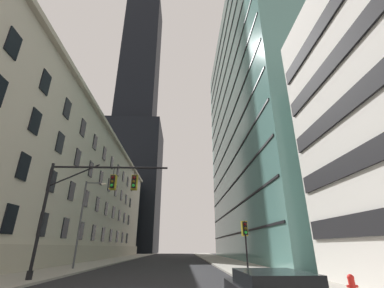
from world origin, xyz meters
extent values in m
cube|color=beige|center=(-19.10, 30.43, 11.00)|extent=(16.19, 72.87, 22.00)
cube|color=#B2A893|center=(-10.75, 30.43, 21.30)|extent=(0.70, 72.87, 0.60)
cube|color=#B2A893|center=(-10.85, 30.43, 1.10)|extent=(0.50, 72.87, 2.20)
cube|color=black|center=(-10.95, 8.00, 4.00)|extent=(0.14, 1.40, 2.20)
cube|color=black|center=(-10.95, 13.00, 4.00)|extent=(0.14, 1.40, 2.20)
cube|color=black|center=(-10.95, 18.00, 4.00)|extent=(0.14, 1.40, 2.20)
cube|color=black|center=(-10.95, 23.00, 4.00)|extent=(0.14, 1.40, 2.20)
cube|color=black|center=(-10.95, 28.00, 4.00)|extent=(0.14, 1.40, 2.20)
cube|color=black|center=(-10.95, 33.00, 4.00)|extent=(0.14, 1.40, 2.20)
cube|color=black|center=(-10.95, 38.00, 4.00)|extent=(0.14, 1.40, 2.20)
cube|color=black|center=(-10.95, 43.00, 4.00)|extent=(0.14, 1.40, 2.20)
cube|color=black|center=(-10.95, 48.00, 4.00)|extent=(0.14, 1.40, 2.20)
cube|color=black|center=(-10.95, 53.00, 4.00)|extent=(0.14, 1.40, 2.20)
cube|color=black|center=(-10.95, 8.00, 8.20)|extent=(0.14, 1.40, 2.20)
cube|color=black|center=(-10.95, 13.00, 8.20)|extent=(0.14, 1.40, 2.20)
cube|color=black|center=(-10.95, 18.00, 8.20)|extent=(0.14, 1.40, 2.20)
cube|color=black|center=(-10.95, 23.00, 8.20)|extent=(0.14, 1.40, 2.20)
cube|color=black|center=(-10.95, 28.00, 8.20)|extent=(0.14, 1.40, 2.20)
cube|color=black|center=(-10.95, 33.00, 8.20)|extent=(0.14, 1.40, 2.20)
cube|color=black|center=(-10.95, 38.00, 8.20)|extent=(0.14, 1.40, 2.20)
cube|color=black|center=(-10.95, 43.00, 8.20)|extent=(0.14, 1.40, 2.20)
cube|color=black|center=(-10.95, 48.00, 8.20)|extent=(0.14, 1.40, 2.20)
cube|color=black|center=(-10.95, 53.00, 8.20)|extent=(0.14, 1.40, 2.20)
cube|color=black|center=(-10.95, 8.00, 12.40)|extent=(0.14, 1.40, 2.20)
cube|color=black|center=(-10.95, 13.00, 12.40)|extent=(0.14, 1.40, 2.20)
cube|color=black|center=(-10.95, 18.00, 12.40)|extent=(0.14, 1.40, 2.20)
cube|color=black|center=(-10.95, 23.00, 12.40)|extent=(0.14, 1.40, 2.20)
cube|color=black|center=(-10.95, 28.00, 12.40)|extent=(0.14, 1.40, 2.20)
cube|color=black|center=(-10.95, 33.00, 12.40)|extent=(0.14, 1.40, 2.20)
cube|color=black|center=(-10.95, 38.00, 12.40)|extent=(0.14, 1.40, 2.20)
cube|color=black|center=(-10.95, 43.00, 12.40)|extent=(0.14, 1.40, 2.20)
cube|color=black|center=(-10.95, 48.00, 12.40)|extent=(0.14, 1.40, 2.20)
cube|color=black|center=(-10.95, 53.00, 12.40)|extent=(0.14, 1.40, 2.20)
cube|color=black|center=(-10.95, 3.00, 16.60)|extent=(0.14, 1.40, 2.20)
cube|color=black|center=(-10.95, 8.00, 16.60)|extent=(0.14, 1.40, 2.20)
cube|color=black|center=(-10.95, 13.00, 16.60)|extent=(0.14, 1.40, 2.20)
cube|color=black|center=(-10.95, 18.00, 16.60)|extent=(0.14, 1.40, 2.20)
cube|color=black|center=(-10.95, 23.00, 16.60)|extent=(0.14, 1.40, 2.20)
cube|color=black|center=(-10.95, 28.00, 16.60)|extent=(0.14, 1.40, 2.20)
cube|color=black|center=(-10.95, 33.00, 16.60)|extent=(0.14, 1.40, 2.20)
cube|color=black|center=(-10.95, 38.00, 16.60)|extent=(0.14, 1.40, 2.20)
cube|color=black|center=(-10.95, 43.00, 16.60)|extent=(0.14, 1.40, 2.20)
cube|color=black|center=(-10.95, 48.00, 16.60)|extent=(0.14, 1.40, 2.20)
cube|color=black|center=(-10.95, 53.00, 16.60)|extent=(0.14, 1.40, 2.20)
cube|color=black|center=(-17.63, 81.99, 23.46)|extent=(22.12, 22.12, 46.92)
cube|color=black|center=(-17.63, 81.99, 81.04)|extent=(15.48, 15.48, 68.24)
cube|color=black|center=(10.95, -1.53, 3.00)|extent=(0.16, 12.14, 1.10)
cube|color=black|center=(10.95, -1.53, 6.00)|extent=(0.16, 12.14, 1.10)
cube|color=black|center=(10.95, -1.53, 9.00)|extent=(0.16, 12.14, 1.10)
cube|color=black|center=(10.95, -1.53, 12.00)|extent=(0.16, 12.14, 1.10)
cube|color=black|center=(10.95, -1.53, 15.00)|extent=(0.16, 12.14, 1.10)
cube|color=slate|center=(19.35, 32.83, 26.13)|extent=(16.71, 48.36, 52.26)
cube|color=black|center=(10.96, 32.83, 4.00)|extent=(0.12, 47.36, 0.24)
cube|color=black|center=(10.96, 32.83, 8.00)|extent=(0.12, 47.36, 0.24)
cube|color=black|center=(10.96, 32.83, 12.00)|extent=(0.12, 47.36, 0.24)
cube|color=black|center=(10.96, 32.83, 16.00)|extent=(0.12, 47.36, 0.24)
cube|color=black|center=(10.96, 32.83, 20.00)|extent=(0.12, 47.36, 0.24)
cube|color=black|center=(10.96, 32.83, 24.00)|extent=(0.12, 47.36, 0.24)
cube|color=black|center=(10.96, 32.83, 28.00)|extent=(0.12, 47.36, 0.24)
cube|color=black|center=(10.96, 32.83, 32.00)|extent=(0.12, 47.36, 0.24)
cube|color=black|center=(10.96, 32.83, 36.00)|extent=(0.12, 47.36, 0.24)
cube|color=black|center=(10.96, 32.83, 40.00)|extent=(0.12, 47.36, 0.24)
cube|color=black|center=(10.96, 32.83, 44.00)|extent=(0.12, 47.36, 0.24)
cube|color=black|center=(10.96, 32.83, 48.00)|extent=(0.12, 47.36, 0.24)
cylinder|color=black|center=(-6.96, 4.96, 3.85)|extent=(0.20, 0.20, 7.40)
cylinder|color=black|center=(-6.96, 4.96, 0.40)|extent=(0.36, 0.36, 0.50)
cylinder|color=black|center=(-2.88, 4.96, 7.30)|extent=(8.17, 0.14, 0.14)
cylinder|color=black|center=(-5.33, 4.96, 6.70)|extent=(3.35, 0.10, 1.69)
cylinder|color=black|center=(-2.61, 4.96, 7.00)|extent=(0.04, 0.04, 0.60)
cube|color=black|center=(-2.61, 4.96, 6.25)|extent=(0.30, 0.30, 0.90)
cube|color=olive|center=(-2.61, 5.13, 6.25)|extent=(0.40, 0.40, 1.04)
sphere|color=#450808|center=(-2.61, 4.80, 6.53)|extent=(0.20, 0.20, 0.20)
sphere|color=#4B3A08|center=(-2.61, 4.80, 6.25)|extent=(0.20, 0.20, 0.20)
sphere|color=green|center=(-2.61, 4.80, 5.97)|extent=(0.20, 0.20, 0.20)
cylinder|color=black|center=(-1.11, 4.96, 7.00)|extent=(0.04, 0.04, 0.60)
cube|color=black|center=(-1.11, 4.96, 6.25)|extent=(0.30, 0.30, 0.90)
cube|color=olive|center=(-1.11, 5.13, 6.25)|extent=(0.40, 0.40, 1.04)
sphere|color=#450808|center=(-1.11, 4.80, 6.53)|extent=(0.20, 0.20, 0.20)
sphere|color=#4B3A08|center=(-1.11, 4.80, 6.25)|extent=(0.20, 0.20, 0.20)
sphere|color=green|center=(-1.11, 4.80, 5.97)|extent=(0.20, 0.20, 0.20)
cylinder|color=black|center=(6.88, 6.43, 1.95)|extent=(0.12, 0.12, 3.60)
cube|color=black|center=(6.88, 6.43, 3.25)|extent=(0.30, 0.30, 0.90)
cube|color=olive|center=(6.88, 6.60, 3.25)|extent=(0.40, 0.40, 1.04)
sphere|color=#450808|center=(6.88, 6.27, 3.53)|extent=(0.20, 0.20, 0.20)
sphere|color=#4B3A08|center=(6.88, 6.27, 3.25)|extent=(0.20, 0.20, 0.20)
sphere|color=green|center=(6.88, 6.27, 2.97)|extent=(0.20, 0.20, 0.20)
cylinder|color=#47474C|center=(-7.74, 13.71, 4.26)|extent=(0.18, 0.18, 8.22)
cylinder|color=#47474C|center=(-6.83, 13.71, 8.22)|extent=(1.82, 0.10, 0.10)
ellipsoid|color=#EFE5C6|center=(-5.93, 13.71, 8.12)|extent=(0.56, 0.32, 0.24)
cylinder|color=red|center=(9.03, -1.69, 0.50)|extent=(0.24, 0.24, 0.70)
sphere|color=red|center=(9.03, -1.69, 0.87)|extent=(0.26, 0.26, 0.26)
cylinder|color=red|center=(8.88, -1.69, 0.57)|extent=(0.12, 0.10, 0.10)
cylinder|color=red|center=(9.18, -1.69, 0.57)|extent=(0.12, 0.10, 0.10)
cube|color=black|center=(4.78, -5.16, 1.17)|extent=(1.74, 2.45, 0.43)
camera|label=1|loc=(2.32, -12.78, 1.99)|focal=23.77mm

